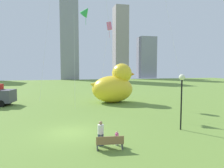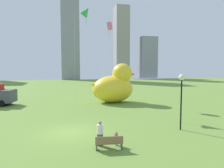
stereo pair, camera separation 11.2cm
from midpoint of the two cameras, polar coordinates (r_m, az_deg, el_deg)
ground_plane at (r=17.04m, az=-11.22°, el=-12.99°), size 140.00×140.00×0.00m
park_bench at (r=13.33m, az=-0.54°, el=-15.83°), size 1.76×0.62×0.90m
person_adult at (r=13.87m, az=-3.09°, el=-13.13°), size 0.40×0.40×1.64m
person_child at (r=14.04m, az=1.42°, el=-14.53°), size 0.23×0.23×0.96m
giant_inflatable_duck at (r=30.07m, az=0.77°, el=-0.51°), size 6.87×4.41×5.70m
lamppost at (r=17.66m, az=18.82°, el=-0.70°), size 0.49×0.49×4.58m
city_skyline at (r=92.60m, az=-11.94°, el=10.83°), size 80.11×15.05×37.55m
kite_green at (r=28.08m, az=-7.09°, el=19.20°), size 2.55×3.01×13.01m
kite_pink at (r=31.44m, az=-0.56°, el=15.59°), size 2.06×1.99×11.77m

